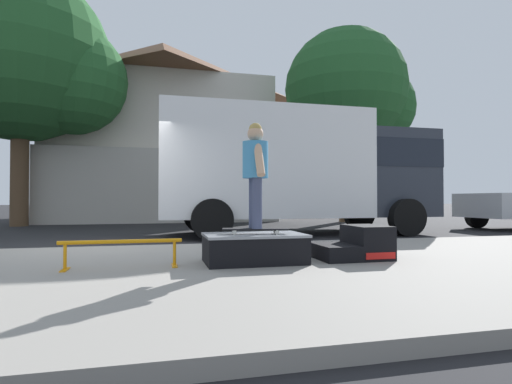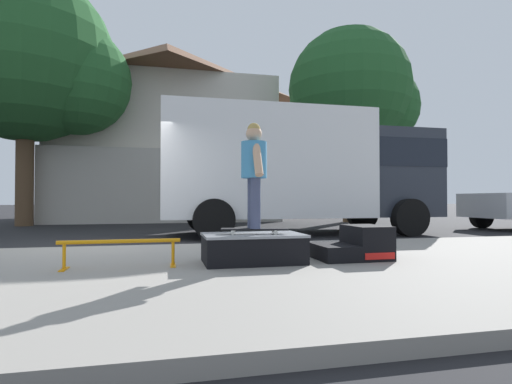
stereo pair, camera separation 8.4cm
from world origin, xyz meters
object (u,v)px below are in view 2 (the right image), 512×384
object	(u,v)px
kicker_ramp	(357,245)
skateboard	(254,229)
street_tree_main	(37,63)
skater_kid	(254,166)
box_truck	(301,167)
skate_box	(253,247)
grind_rail	(120,247)
street_tree_neighbour	(356,94)

from	to	relation	value
kicker_ramp	skateboard	distance (m)	1.37
street_tree_main	skater_kid	bearing A→B (deg)	-62.58
kicker_ramp	skateboard	size ratio (longest dim) A/B	1.11
kicker_ramp	box_truck	xyz separation A→B (m)	(1.00, 4.95, 1.41)
skate_box	grind_rail	distance (m)	1.52
kicker_ramp	street_tree_main	size ratio (longest dim) A/B	0.10
grind_rail	skate_box	bearing A→B (deg)	0.91
skate_box	skateboard	size ratio (longest dim) A/B	1.49
grind_rail	box_truck	xyz separation A→B (m)	(3.87, 4.97, 1.35)
skate_box	kicker_ramp	bearing A→B (deg)	-0.02
skater_kid	street_tree_neighbour	bearing A→B (deg)	57.11
grind_rail	skateboard	xyz separation A→B (m)	(1.52, -0.02, 0.17)
skater_kid	skate_box	bearing A→B (deg)	93.78
box_truck	street_tree_main	world-z (taller)	street_tree_main
kicker_ramp	skateboard	bearing A→B (deg)	-178.21
kicker_ramp	box_truck	distance (m)	5.24
kicker_ramp	street_tree_main	bearing A→B (deg)	123.22
kicker_ramp	street_tree_main	xyz separation A→B (m)	(-6.62, 10.11, 5.24)
street_tree_neighbour	skater_kid	bearing A→B (deg)	-122.89
skate_box	kicker_ramp	xyz separation A→B (m)	(1.36, -0.00, -0.01)
skate_box	kicker_ramp	size ratio (longest dim) A/B	1.34
skateboard	skater_kid	size ratio (longest dim) A/B	0.64
kicker_ramp	skater_kid	size ratio (longest dim) A/B	0.71
skate_box	street_tree_neighbour	xyz separation A→B (m)	(6.40, 9.84, 4.79)
grind_rail	kicker_ramp	bearing A→B (deg)	0.47
street_tree_main	street_tree_neighbour	world-z (taller)	street_tree_main
grind_rail	box_truck	distance (m)	6.45
kicker_ramp	skateboard	xyz separation A→B (m)	(-1.35, -0.04, 0.23)
skateboard	box_truck	distance (m)	5.64
skate_box	box_truck	xyz separation A→B (m)	(2.36, 4.95, 1.39)
kicker_ramp	street_tree_neighbour	bearing A→B (deg)	62.88
box_truck	skater_kid	bearing A→B (deg)	-115.24
skateboard	street_tree_main	size ratio (longest dim) A/B	0.09
grind_rail	street_tree_neighbour	size ratio (longest dim) A/B	0.17
skate_box	skateboard	distance (m)	0.22
grind_rail	box_truck	size ratio (longest dim) A/B	0.19
grind_rail	street_tree_neighbour	world-z (taller)	street_tree_neighbour
skater_kid	street_tree_main	xyz separation A→B (m)	(-5.27, 10.16, 4.26)
street_tree_neighbour	box_truck	bearing A→B (deg)	-129.55
skateboard	skater_kid	world-z (taller)	skater_kid
street_tree_main	street_tree_neighbour	xyz separation A→B (m)	(11.66, -0.27, -0.44)
kicker_ramp	street_tree_neighbour	xyz separation A→B (m)	(5.04, 9.85, 4.80)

